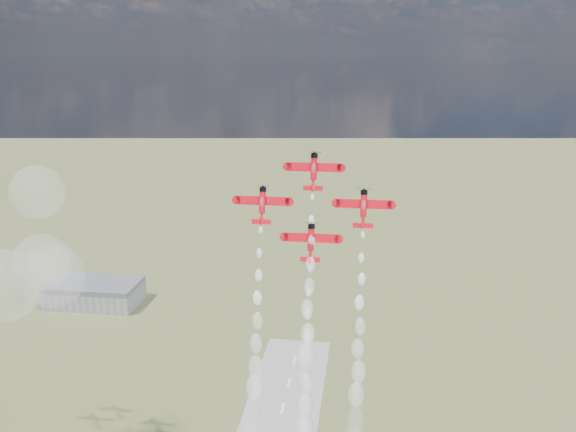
% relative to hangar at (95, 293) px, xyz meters
% --- Properties ---
extents(hangar, '(50.00, 28.00, 13.00)m').
position_rel_hangar_xyz_m(hangar, '(0.00, 0.00, 0.00)').
color(hangar, gray).
rests_on(hangar, ground).
extents(plane_lead, '(13.30, 5.69, 9.18)m').
position_rel_hangar_xyz_m(plane_lead, '(137.51, -156.29, 103.39)').
color(plane_lead, red).
rests_on(plane_lead, ground).
extents(plane_left, '(13.30, 5.69, 9.18)m').
position_rel_hangar_xyz_m(plane_left, '(125.12, -159.10, 95.18)').
color(plane_left, red).
rests_on(plane_left, ground).
extents(plane_right, '(13.30, 5.69, 9.18)m').
position_rel_hangar_xyz_m(plane_right, '(149.90, -159.10, 95.18)').
color(plane_right, red).
rests_on(plane_right, ground).
extents(plane_slot, '(13.30, 5.69, 9.18)m').
position_rel_hangar_xyz_m(plane_slot, '(137.51, -161.91, 86.98)').
color(plane_slot, red).
rests_on(plane_slot, ground).
extents(smoke_trail_lead, '(5.23, 22.45, 59.42)m').
position_rel_hangar_xyz_m(smoke_trail_lead, '(137.43, -173.65, 52.69)').
color(smoke_trail_lead, white).
rests_on(smoke_trail_lead, plane_lead).
extents(smoke_trail_left, '(5.56, 22.54, 60.73)m').
position_rel_hangar_xyz_m(smoke_trail_left, '(125.13, -176.53, 44.03)').
color(smoke_trail_left, white).
rests_on(smoke_trail_left, plane_left).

